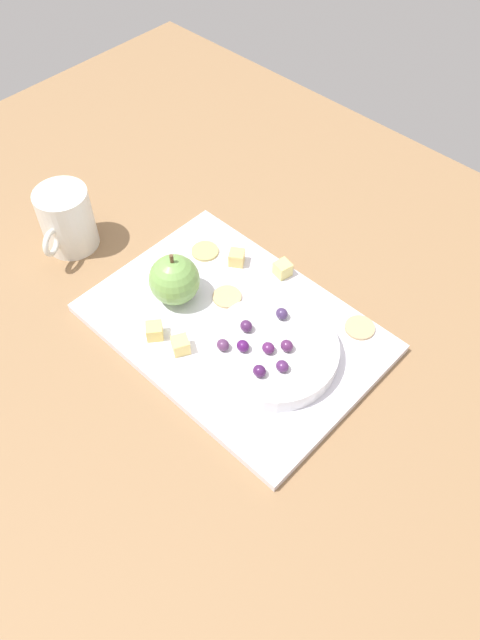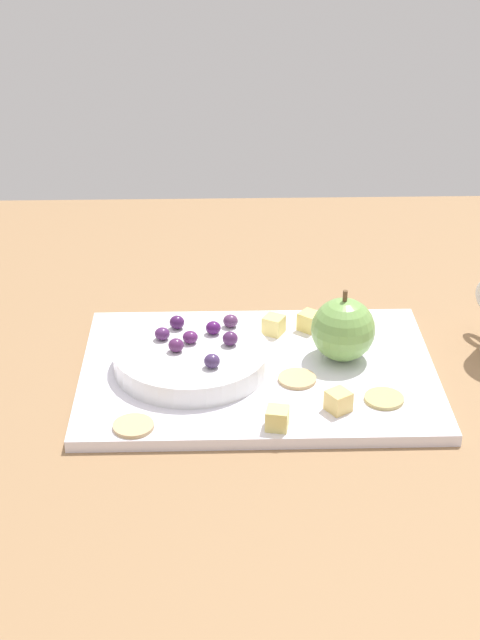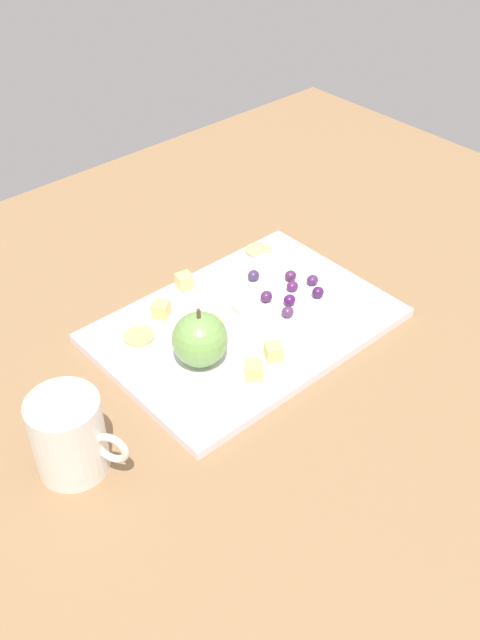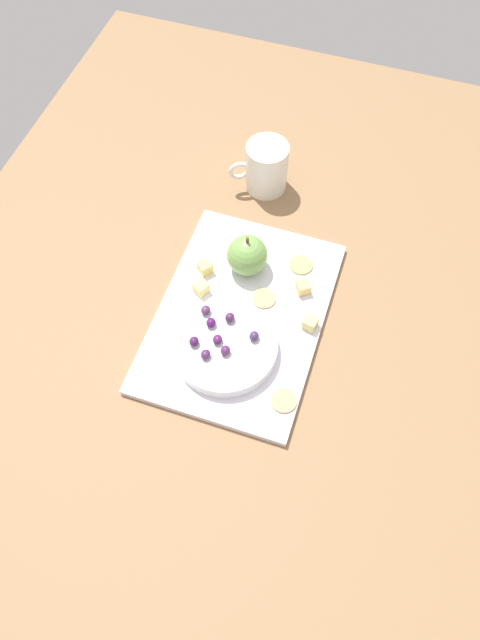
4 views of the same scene
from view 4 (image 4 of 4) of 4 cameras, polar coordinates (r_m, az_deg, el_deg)
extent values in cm
cube|color=#8F6B47|center=(102.41, -0.13, 0.51)|extent=(139.59, 107.85, 3.13)
cube|color=white|center=(99.74, 0.07, 0.40)|extent=(38.05, 26.62, 1.27)
cylinder|color=white|center=(94.90, -1.44, -2.54)|extent=(16.67, 16.67, 2.38)
sphere|color=#75A651|center=(101.49, 0.68, 6.15)|extent=(6.96, 6.96, 6.96)
cylinder|color=brown|center=(98.23, 0.71, 7.56)|extent=(0.50, 0.50, 1.20)
cube|color=#EAC86E|center=(101.25, 6.01, 3.10)|extent=(2.95, 2.95, 2.13)
cube|color=#EFD46D|center=(103.17, -3.33, 5.00)|extent=(2.99, 2.99, 2.13)
cube|color=#EED473|center=(100.85, -3.71, 3.06)|extent=(2.89, 2.89, 2.13)
cube|color=#E1D277|center=(97.80, 6.68, -0.24)|extent=(2.51, 2.51, 2.13)
cylinder|color=tan|center=(92.30, 4.15, -7.63)|extent=(4.02, 4.02, 0.40)
cylinder|color=tan|center=(100.62, 2.28, 2.06)|extent=(4.02, 4.02, 0.40)
cylinder|color=tan|center=(104.86, 5.80, 5.20)|extent=(4.02, 4.02, 0.40)
ellipsoid|color=#573058|center=(96.08, -3.27, 0.93)|extent=(1.65, 1.49, 1.46)
ellipsoid|color=#4E2459|center=(92.26, -3.28, -3.28)|extent=(1.65, 1.49, 1.40)
ellipsoid|color=#422E59|center=(93.56, 1.34, -1.54)|extent=(1.65, 1.49, 1.53)
ellipsoid|color=#532453|center=(92.40, -1.39, -2.91)|extent=(1.65, 1.49, 1.50)
ellipsoid|color=#4A2351|center=(95.18, -1.02, 0.24)|extent=(1.65, 1.49, 1.57)
ellipsoid|color=#572159|center=(93.39, -2.15, -1.86)|extent=(1.65, 1.49, 1.39)
ellipsoid|color=#4C1659|center=(94.84, -2.76, -0.26)|extent=(1.65, 1.49, 1.49)
ellipsoid|color=#441B4F|center=(93.35, -4.37, -2.05)|extent=(1.65, 1.49, 1.54)
cylinder|color=white|center=(114.50, 2.53, 14.26)|extent=(7.82, 7.82, 9.69)
torus|color=white|center=(113.78, -0.07, 13.96)|extent=(2.60, 3.90, 4.00)
camera|label=1|loc=(0.57, -52.68, 14.66)|focal=33.64mm
camera|label=2|loc=(0.91, 65.44, -0.13)|focal=53.54mm
camera|label=3|loc=(1.22, -24.31, 44.92)|focal=39.77mm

